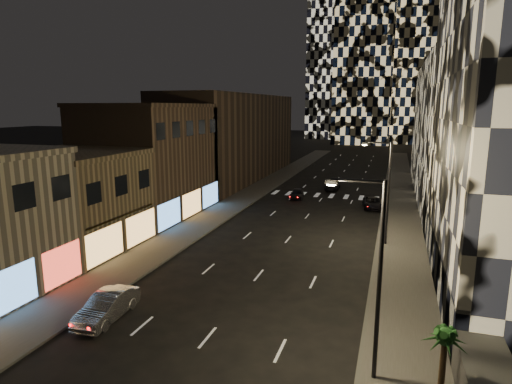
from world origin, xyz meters
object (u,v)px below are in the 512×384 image
Objects in this scene: car_dark_midlane at (297,194)px; car_dark_oncoming at (333,185)px; palm_tree at (445,343)px; streetlight_near at (374,267)px; car_dark_rightlane at (373,203)px; car_silver_parked at (107,306)px; streetlight_far at (386,186)px.

car_dark_midlane is 0.89× the size of car_dark_oncoming.
car_dark_oncoming is 1.23× the size of palm_tree.
palm_tree reaches higher than car_dark_oncoming.
car_dark_oncoming is at bearing 100.01° from streetlight_near.
car_dark_rightlane is at bearing 121.09° from car_dark_oncoming.
car_dark_midlane is at bearing 64.95° from car_dark_oncoming.
car_silver_parked is at bearing 171.14° from palm_tree.
car_dark_midlane is 0.86× the size of car_dark_rightlane.
car_dark_rightlane is (9.89, -2.63, -0.04)m from car_dark_midlane.
car_dark_midlane is at bearing 110.38° from palm_tree.
car_dark_midlane is at bearing 157.98° from car_dark_rightlane.
streetlight_far is 24.39m from car_silver_parked.
car_silver_parked is at bearing 81.01° from car_dark_oncoming.
car_silver_parked is 35.54m from car_dark_rightlane.
car_silver_parked is at bearing -102.62° from car_dark_midlane.
car_dark_midlane is 1.09× the size of palm_tree.
streetlight_far reaches higher than palm_tree.
car_silver_parked is at bearing -118.80° from car_dark_rightlane.
streetlight_near is 1.92× the size of car_silver_parked.
car_dark_oncoming is (-7.85, 44.51, -4.69)m from streetlight_near.
car_dark_oncoming is (6.84, 43.42, -0.11)m from car_silver_parked.
car_silver_parked is 35.81m from car_dark_midlane.
streetlight_near is 1.98× the size of car_dark_oncoming.
streetlight_near reaches higher than car_silver_parked.
streetlight_near is 38.78m from car_dark_midlane.
streetlight_far is at bearing 97.34° from palm_tree.
streetlight_near is 1.00× the size of streetlight_far.
car_dark_oncoming reaches higher than car_dark_rightlane.
car_dark_midlane is (-11.48, 36.75, -4.66)m from streetlight_near.
car_dark_rightlane is at bearing 96.97° from palm_tree.
streetlight_far is (0.00, 20.00, 0.00)m from streetlight_near.
car_silver_parked reaches higher than car_dark_midlane.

